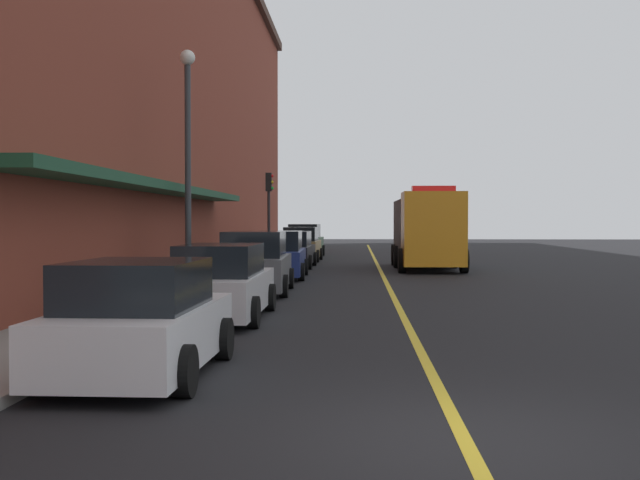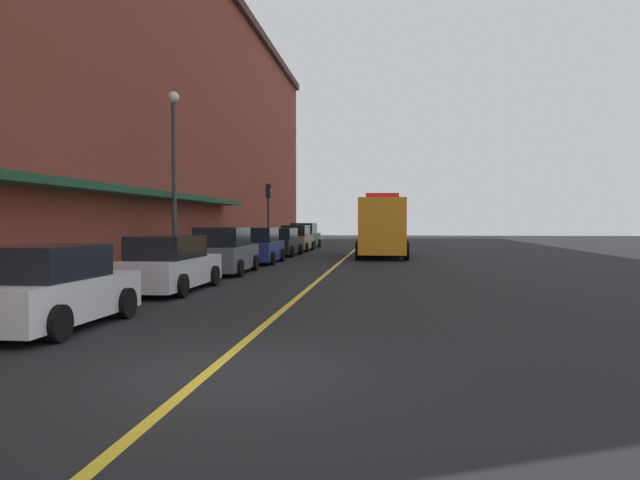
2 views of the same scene
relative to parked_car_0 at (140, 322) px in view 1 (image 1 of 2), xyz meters
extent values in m
plane|color=black|center=(3.98, 22.14, -0.75)|extent=(112.00, 112.00, 0.00)
cube|color=gray|center=(-2.22, 22.14, -0.67)|extent=(2.40, 70.00, 0.15)
cube|color=gold|center=(3.98, 22.14, -0.74)|extent=(0.16, 70.00, 0.01)
cube|color=brown|center=(-9.44, 21.14, 7.51)|extent=(12.04, 64.00, 16.51)
cube|color=#19472D|center=(-2.87, 13.14, 2.35)|extent=(1.20, 22.40, 0.24)
cube|color=silver|center=(0.00, 0.06, -0.18)|extent=(1.84, 4.14, 0.77)
cube|color=black|center=(0.00, -0.15, 0.52)|extent=(1.63, 2.29, 0.63)
cylinder|color=black|center=(-0.88, 1.35, -0.43)|extent=(0.23, 0.64, 0.64)
cylinder|color=black|center=(0.92, 1.32, -0.43)|extent=(0.23, 0.64, 0.64)
cylinder|color=black|center=(-0.92, -1.21, -0.43)|extent=(0.23, 0.64, 0.64)
cylinder|color=black|center=(0.88, -1.23, -0.43)|extent=(0.23, 0.64, 0.64)
cube|color=silver|center=(0.06, 6.24, -0.18)|extent=(1.72, 4.79, 0.79)
cube|color=black|center=(0.06, 6.00, 0.54)|extent=(1.54, 2.64, 0.65)
cylinder|color=black|center=(-0.80, 7.73, -0.43)|extent=(0.22, 0.64, 0.64)
cylinder|color=black|center=(0.93, 7.72, -0.43)|extent=(0.22, 0.64, 0.64)
cylinder|color=black|center=(-0.81, 4.76, -0.43)|extent=(0.22, 0.64, 0.64)
cylinder|color=black|center=(0.92, 4.76, -0.43)|extent=(0.22, 0.64, 0.64)
cube|color=#595B60|center=(-0.01, 12.30, -0.12)|extent=(1.95, 4.71, 0.90)
cube|color=black|center=(0.00, 12.06, 0.69)|extent=(1.72, 2.60, 0.73)
cylinder|color=black|center=(-0.97, 13.72, -0.43)|extent=(0.24, 0.65, 0.64)
cylinder|color=black|center=(0.89, 13.76, -0.43)|extent=(0.24, 0.65, 0.64)
cylinder|color=black|center=(-0.90, 10.83, -0.43)|extent=(0.24, 0.65, 0.64)
cylinder|color=black|center=(0.96, 10.87, -0.43)|extent=(0.24, 0.65, 0.64)
cube|color=navy|center=(0.10, 18.21, -0.14)|extent=(1.87, 4.70, 0.86)
cube|color=black|center=(0.11, 17.98, 0.64)|extent=(1.65, 2.59, 0.70)
cylinder|color=black|center=(-0.83, 19.64, -0.43)|extent=(0.23, 0.64, 0.64)
cylinder|color=black|center=(0.98, 19.67, -0.43)|extent=(0.23, 0.64, 0.64)
cylinder|color=black|center=(-0.77, 16.75, -0.43)|extent=(0.23, 0.64, 0.64)
cylinder|color=black|center=(1.03, 16.78, -0.43)|extent=(0.23, 0.64, 0.64)
cube|color=black|center=(0.04, 24.58, -0.17)|extent=(1.92, 4.80, 0.81)
cube|color=black|center=(0.03, 24.34, 0.56)|extent=(1.70, 2.65, 0.66)
cylinder|color=black|center=(-0.85, 26.07, -0.43)|extent=(0.23, 0.64, 0.64)
cylinder|color=black|center=(0.99, 26.03, -0.43)|extent=(0.23, 0.64, 0.64)
cylinder|color=black|center=(-0.92, 23.12, -0.43)|extent=(0.23, 0.64, 0.64)
cylinder|color=black|center=(0.93, 23.08, -0.43)|extent=(0.23, 0.64, 0.64)
cube|color=#A5844C|center=(0.10, 30.19, -0.13)|extent=(1.90, 4.22, 0.88)
cube|color=black|center=(0.10, 29.99, 0.67)|extent=(1.67, 2.33, 0.72)
cylinder|color=black|center=(-0.77, 31.51, -0.43)|extent=(0.24, 0.65, 0.64)
cylinder|color=black|center=(1.04, 31.46, -0.43)|extent=(0.24, 0.65, 0.64)
cylinder|color=black|center=(-0.84, 28.92, -0.43)|extent=(0.24, 0.65, 0.64)
cylinder|color=black|center=(0.98, 28.88, -0.43)|extent=(0.24, 0.65, 0.64)
cube|color=#2D5133|center=(-0.03, 35.15, -0.09)|extent=(2.00, 4.39, 0.95)
cube|color=black|center=(-0.04, 34.94, 0.77)|extent=(1.74, 2.44, 0.78)
cylinder|color=black|center=(-0.90, 36.53, -0.43)|extent=(0.25, 0.65, 0.64)
cylinder|color=black|center=(0.95, 36.46, -0.43)|extent=(0.25, 0.65, 0.64)
cylinder|color=black|center=(-1.01, 33.85, -0.43)|extent=(0.25, 0.65, 0.64)
cylinder|color=black|center=(0.85, 33.78, -0.43)|extent=(0.25, 0.65, 0.64)
cube|color=orange|center=(6.05, 21.10, 1.04)|extent=(2.48, 2.15, 2.97)
cube|color=#3F3F42|center=(6.03, 25.06, 0.92)|extent=(2.49, 5.20, 2.73)
cube|color=red|center=(6.05, 21.10, 2.64)|extent=(1.73, 0.61, 0.24)
cylinder|color=black|center=(7.30, 21.18, -0.25)|extent=(0.31, 1.00, 1.00)
cylinder|color=black|center=(4.80, 21.17, -0.25)|extent=(0.31, 1.00, 1.00)
cylinder|color=black|center=(7.28, 24.42, -0.25)|extent=(0.31, 1.00, 1.00)
cylinder|color=black|center=(4.78, 24.41, -0.25)|extent=(0.31, 1.00, 1.00)
cylinder|color=black|center=(7.26, 26.52, -0.25)|extent=(0.31, 1.00, 1.00)
cylinder|color=black|center=(4.77, 26.50, -0.25)|extent=(0.31, 1.00, 1.00)
cylinder|color=#4C4C51|center=(-1.37, 10.28, -0.07)|extent=(0.07, 0.07, 1.05)
cube|color=black|center=(-1.37, 10.28, 0.59)|extent=(0.14, 0.18, 0.28)
cylinder|color=#4C4C51|center=(-1.37, 28.27, -0.07)|extent=(0.07, 0.07, 1.05)
cube|color=black|center=(-1.37, 28.27, 0.59)|extent=(0.14, 0.18, 0.28)
cylinder|color=#33383D|center=(-1.97, 12.19, 2.65)|extent=(0.18, 0.18, 6.50)
sphere|color=white|center=(-1.97, 12.19, 6.12)|extent=(0.44, 0.44, 0.44)
cylinder|color=#232326|center=(-1.32, 27.61, 1.10)|extent=(0.14, 0.14, 3.40)
cube|color=black|center=(-1.32, 27.61, 3.25)|extent=(0.28, 0.36, 0.90)
sphere|color=red|center=(-1.16, 27.61, 3.55)|extent=(0.16, 0.16, 0.16)
sphere|color=gold|center=(-1.16, 27.61, 3.25)|extent=(0.16, 0.16, 0.16)
sphere|color=green|center=(-1.16, 27.61, 2.95)|extent=(0.16, 0.16, 0.16)
camera|label=1|loc=(2.93, -10.45, 1.38)|focal=43.86mm
camera|label=2|loc=(6.38, -10.76, 1.28)|focal=34.04mm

